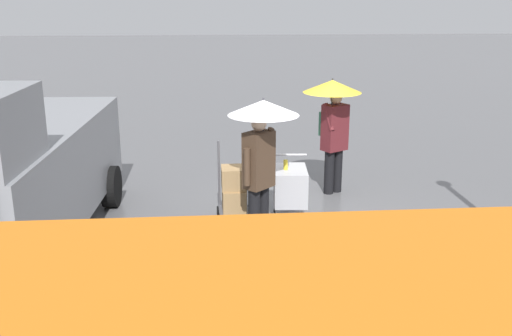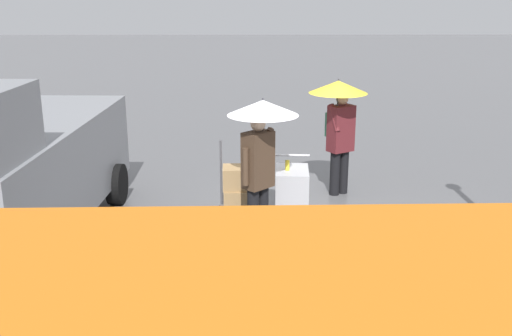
# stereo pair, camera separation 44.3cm
# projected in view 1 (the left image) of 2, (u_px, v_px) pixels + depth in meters

# --- Properties ---
(ground_plane) EXTENTS (90.00, 90.00, 0.00)m
(ground_plane) POSITION_uv_depth(u_px,v_px,m) (293.00, 221.00, 9.58)
(ground_plane) COLOR #5B5B5E
(slush_patch_mid_street) EXTENTS (2.14, 2.14, 0.01)m
(slush_patch_mid_street) POSITION_uv_depth(u_px,v_px,m) (270.00, 306.00, 6.97)
(slush_patch_mid_street) COLOR #999BA0
(slush_patch_mid_street) RESTS_ON ground
(slush_patch_far_side) EXTENTS (1.87, 1.87, 0.01)m
(slush_patch_far_side) POSITION_uv_depth(u_px,v_px,m) (474.00, 326.00, 6.56)
(slush_patch_far_side) COLOR #ADAFB5
(slush_patch_far_side) RESTS_ON ground
(cargo_van_parked_right) EXTENTS (2.36, 5.41, 2.60)m
(cargo_van_parked_right) POSITION_uv_depth(u_px,v_px,m) (8.00, 174.00, 8.12)
(cargo_van_parked_right) COLOR gray
(cargo_van_parked_right) RESTS_ON ground
(shopping_cart_vendor) EXTENTS (0.60, 0.85, 1.04)m
(shopping_cart_vendor) POSITION_uv_depth(u_px,v_px,m) (290.00, 187.00, 9.47)
(shopping_cart_vendor) COLOR #B2B2B7
(shopping_cart_vendor) RESTS_ON ground
(hand_dolly_boxes) EXTENTS (0.54, 0.72, 1.32)m
(hand_dolly_boxes) POSITION_uv_depth(u_px,v_px,m) (234.00, 191.00, 9.33)
(hand_dolly_boxes) COLOR #515156
(hand_dolly_boxes) RESTS_ON ground
(pedestrian_pink_side) EXTENTS (1.04, 1.04, 2.15)m
(pedestrian_pink_side) POSITION_uv_depth(u_px,v_px,m) (333.00, 110.00, 10.52)
(pedestrian_pink_side) COLOR black
(pedestrian_pink_side) RESTS_ON ground
(pedestrian_black_side) EXTENTS (1.04, 1.04, 2.15)m
(pedestrian_black_side) POSITION_uv_depth(u_px,v_px,m) (261.00, 136.00, 8.51)
(pedestrian_black_side) COLOR black
(pedestrian_black_side) RESTS_ON ground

